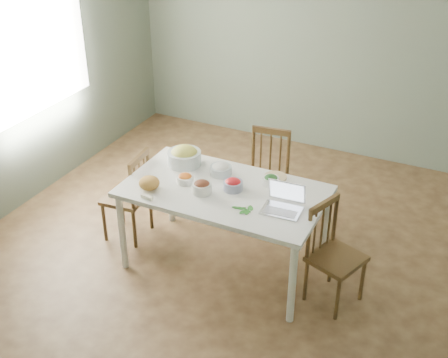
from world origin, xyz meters
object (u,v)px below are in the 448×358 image
at_px(dining_table, 224,228).
at_px(bread_boule, 149,183).
at_px(laptop, 282,200).
at_px(chair_left, 126,195).
at_px(chair_right, 337,256).
at_px(bowl_squash, 184,156).
at_px(chair_far, 265,179).

height_order(dining_table, bread_boule, bread_boule).
bearing_deg(laptop, chair_left, 171.81).
relative_size(dining_table, laptop, 5.52).
height_order(chair_left, chair_right, same).
bearing_deg(laptop, dining_table, 165.51).
distance_m(chair_right, bowl_squash, 1.62).
height_order(chair_left, bowl_squash, bowl_squash).
bearing_deg(bread_boule, chair_left, 148.39).
bearing_deg(bread_boule, chair_right, 8.58).
bearing_deg(bowl_squash, chair_far, 46.94).
bearing_deg(bowl_squash, chair_left, -157.76).
bearing_deg(bread_boule, chair_far, 60.99).
distance_m(bread_boule, bowl_squash, 0.51).
bearing_deg(laptop, bread_boule, -175.43).
relative_size(chair_right, laptop, 2.91).
relative_size(dining_table, bread_boule, 9.64).
xyz_separation_m(chair_left, chair_right, (2.07, -0.05, -0.00)).
height_order(dining_table, laptop, laptop).
height_order(chair_right, bread_boule, bread_boule).
bearing_deg(chair_far, chair_right, -48.57).
relative_size(chair_left, bowl_squash, 2.97).
relative_size(chair_right, bowl_squash, 2.97).
height_order(bread_boule, bowl_squash, bowl_squash).
bearing_deg(dining_table, chair_right, -1.56).
relative_size(chair_far, bread_boule, 5.34).
relative_size(chair_far, chair_right, 1.05).
distance_m(chair_far, laptop, 1.16).
xyz_separation_m(chair_far, bread_boule, (-0.61, -1.11, 0.38)).
distance_m(chair_right, bread_boule, 1.67).
bearing_deg(chair_left, chair_far, 121.37).
xyz_separation_m(dining_table, bowl_squash, (-0.52, 0.24, 0.49)).
height_order(chair_far, bread_boule, chair_far).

